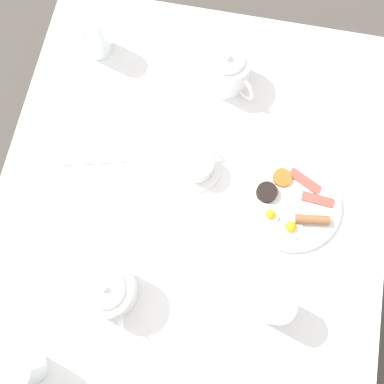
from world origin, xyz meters
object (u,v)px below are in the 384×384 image
teapot_far (109,290)px  fork_by_plate (94,161)px  water_glass_short (22,371)px  wine_glass_spare (274,307)px  water_glass_tall (94,35)px  breakfast_plate (290,203)px  teapot_near (227,70)px  teacup_with_saucer_left (196,165)px  knife_by_plate (305,372)px

teapot_far → fork_by_plate: bearing=166.5°
teapot_far → water_glass_short: water_glass_short is taller
wine_glass_spare → water_glass_tall: bearing=-46.9°
breakfast_plate → teapot_far: 0.51m
teapot_near → teacup_with_saucer_left: teapot_near is taller
teapot_near → knife_by_plate: teapot_near is taller
water_glass_short → knife_by_plate: size_ratio=0.81×
knife_by_plate → teacup_with_saucer_left: bearing=-52.5°
teapot_far → water_glass_short: bearing=-70.0°
teapot_near → water_glass_short: water_glass_short is taller
water_glass_short → wine_glass_spare: bearing=-155.6°
water_glass_short → fork_by_plate: bearing=-92.0°
teapot_far → teacup_with_saucer_left: 0.39m
breakfast_plate → teapot_far: bearing=37.0°
water_glass_tall → knife_by_plate: (-0.69, 0.76, -0.06)m
water_glass_short → knife_by_plate: 0.65m
fork_by_plate → water_glass_tall: bearing=-77.8°
teapot_near → knife_by_plate: size_ratio=1.15×
water_glass_tall → teacup_with_saucer_left: bearing=138.3°
wine_glass_spare → knife_by_plate: wine_glass_spare is taller
teapot_far → wine_glass_spare: same height
teacup_with_saucer_left → water_glass_tall: size_ratio=1.01×
wine_glass_spare → knife_by_plate: 0.18m
breakfast_plate → knife_by_plate: breakfast_plate is taller
water_glass_tall → water_glass_short: bearing=93.6°
knife_by_plate → water_glass_tall: bearing=-47.7°
breakfast_plate → water_glass_short: 0.76m
breakfast_plate → fork_by_plate: bearing=-2.1°
teacup_with_saucer_left → fork_by_plate: 0.28m
breakfast_plate → water_glass_short: size_ratio=2.09×
teacup_with_saucer_left → wine_glass_spare: bearing=127.1°
water_glass_tall → fork_by_plate: bearing=102.2°
teacup_with_saucer_left → breakfast_plate: bearing=168.7°
breakfast_plate → teapot_near: 0.40m
teacup_with_saucer_left → knife_by_plate: size_ratio=0.85×
teacup_with_saucer_left → wine_glass_spare: (-0.24, 0.32, 0.04)m
breakfast_plate → teapot_near: size_ratio=1.47×
teapot_far → wine_glass_spare: bearing=59.9°
teapot_near → teapot_far: bearing=113.0°
water_glass_tall → fork_by_plate: water_glass_tall is taller
teapot_near → water_glass_short: (0.32, 0.85, 0.01)m
water_glass_tall → knife_by_plate: bearing=132.3°
teacup_with_saucer_left → wine_glass_spare: wine_glass_spare is taller
teapot_far → wine_glass_spare: 0.39m
wine_glass_spare → knife_by_plate: (-0.10, 0.13, -0.06)m
teapot_far → wine_glass_spare: (-0.39, -0.03, 0.01)m
breakfast_plate → teacup_with_saucer_left: (0.26, -0.05, 0.02)m
teacup_with_saucer_left → water_glass_short: bearing=62.8°
wine_glass_spare → water_glass_short: bearing=24.4°
wine_glass_spare → fork_by_plate: wine_glass_spare is taller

